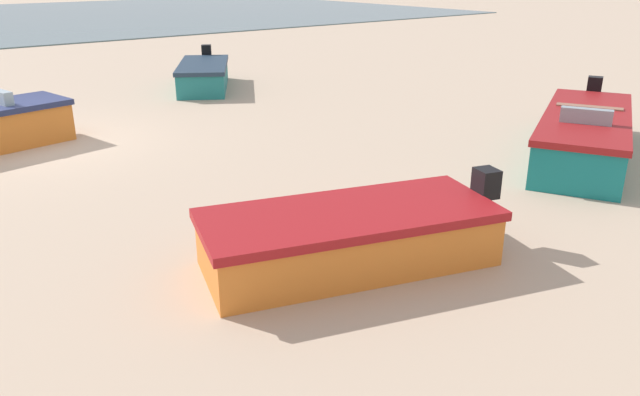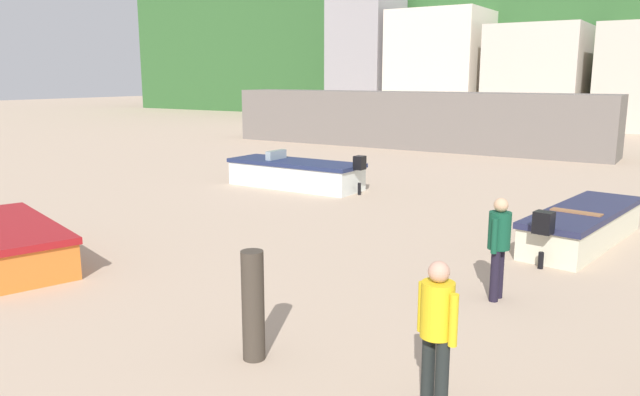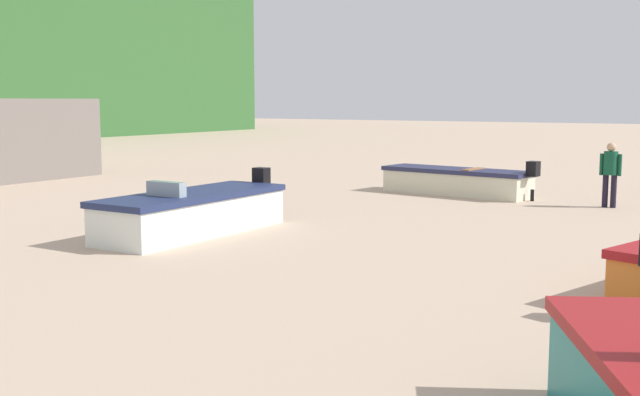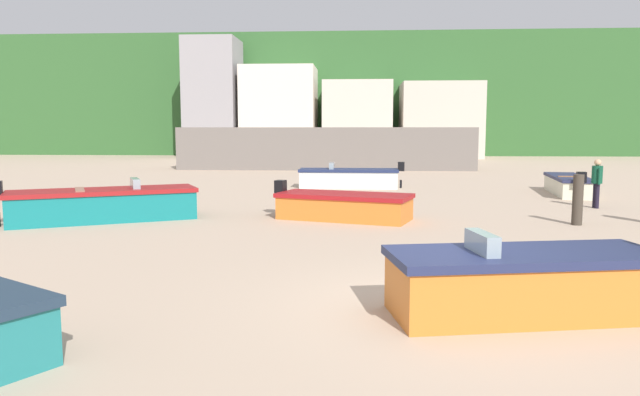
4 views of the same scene
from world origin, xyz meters
TOP-DOWN VIEW (x-y plane):
  - headland_hill at (0.00, 66.00)m, footprint 90.00×32.00m
  - harbor_pier at (-3.30, 30.00)m, footprint 19.05×2.40m
  - townhouse_far_left at (-14.64, 46.56)m, footprint 4.71×5.11m
  - townhouse_left at (-8.51, 47.20)m, footprint 6.69×6.40m
  - townhouse_centre at (-1.30, 46.87)m, footprint 6.22×5.74m
  - boat_white_2 at (-1.61, 17.90)m, footprint 4.67×1.55m
  - boat_cream_5 at (7.21, 15.70)m, footprint 1.83×4.64m
  - boat_orange_6 at (-1.61, 8.45)m, footprint 4.17×2.65m
  - mooring_post_near_water at (4.77, 7.84)m, footprint 0.28×0.28m
  - beach_walker_foreground at (6.67, 11.48)m, footprint 0.35×0.53m
  - beach_walker_distant at (7.09, 7.93)m, footprint 0.52×0.45m

SIDE VIEW (x-z plane):
  - boat_cream_5 at x=7.21m, z-range -0.15..0.91m
  - boat_orange_6 at x=-1.61m, z-range -0.15..0.92m
  - boat_white_2 at x=-1.61m, z-range -0.15..1.01m
  - mooring_post_near_water at x=4.77m, z-range 0.00..1.38m
  - beach_walker_foreground at x=6.67m, z-range 0.14..1.76m
  - beach_walker_distant at x=7.09m, z-range 0.14..1.76m
  - harbor_pier at x=-3.30m, z-range 0.00..2.72m
  - townhouse_centre at x=-1.30m, z-range 0.00..6.92m
  - townhouse_left at x=-8.51m, z-range 0.00..8.29m
  - townhouse_far_left at x=-14.64m, z-range 0.00..10.86m
  - headland_hill at x=0.00m, z-range 0.00..12.01m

